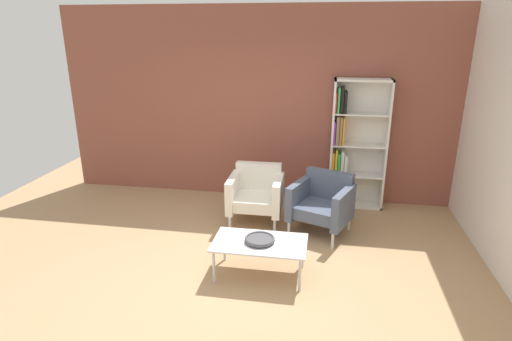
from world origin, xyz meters
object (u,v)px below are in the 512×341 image
coffee_table_low (260,245)px  decorative_bowl (260,239)px  bookshelf_tall (352,146)px  armchair_corner_red (322,202)px  armchair_by_bookshelf (256,193)px

coffee_table_low → decorative_bowl: size_ratio=3.12×
bookshelf_tall → armchair_corner_red: bearing=-111.6°
decorative_bowl → bookshelf_tall: bearing=64.4°
decorative_bowl → armchair_corner_red: 1.33m
armchair_by_bookshelf → armchair_corner_red: (0.90, -0.17, 0.00)m
armchair_by_bookshelf → bookshelf_tall: bearing=31.4°
coffee_table_low → armchair_corner_red: bearing=61.2°
coffee_table_low → armchair_corner_red: size_ratio=1.11×
coffee_table_low → armchair_by_bookshelf: armchair_by_bookshelf is taller
armchair_corner_red → bookshelf_tall: bearing=90.0°
bookshelf_tall → decorative_bowl: bookshelf_tall is taller
decorative_bowl → armchair_corner_red: (0.64, 1.16, -0.02)m
bookshelf_tall → armchair_corner_red: bookshelf_tall is taller
bookshelf_tall → coffee_table_low: (-1.02, -2.14, -0.56)m
decorative_bowl → armchair_by_bookshelf: (-0.26, 1.33, -0.02)m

